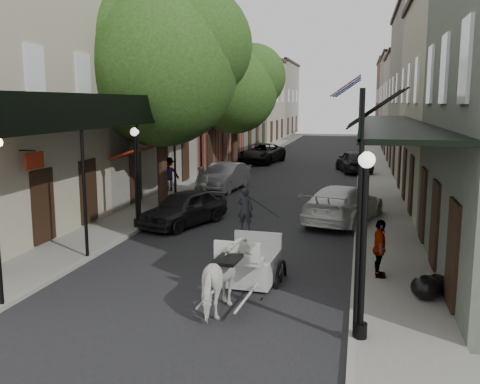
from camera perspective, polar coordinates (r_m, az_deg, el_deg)
The scene contains 24 objects.
ground at distance 13.74m, azimuth -4.99°, elevation -10.66°, with size 140.00×140.00×0.00m, color gray.
road at distance 32.86m, azimuth 5.63°, elevation 1.23°, with size 8.00×90.00×0.01m, color black.
sidewalk_left at distance 33.82m, azimuth -2.81°, elevation 1.59°, with size 2.20×90.00×0.12m, color gray.
sidewalk_right at distance 32.62m, azimuth 14.38°, elevation 1.01°, with size 2.20×90.00×0.12m, color gray.
building_row_left at distance 44.10m, azimuth -3.92°, elevation 10.20°, with size 5.00×80.00×10.50m, color #A49B83.
building_row_right at distance 42.53m, azimuth 19.23°, elevation 9.72°, with size 5.00×80.00×10.50m, color gray.
gallery_left at distance 21.16m, azimuth -11.86°, elevation 7.50°, with size 2.20×18.05×4.88m.
gallery_right at distance 19.28m, azimuth 15.25°, elevation 7.19°, with size 2.20×18.05×4.88m.
tree_near at distance 23.95m, azimuth -7.49°, elevation 13.67°, with size 7.31×6.80×9.63m.
tree_far at distance 37.38m, azimuth -0.00°, elevation 11.24°, with size 6.45×6.00×8.61m.
lamppost_right_near at distance 10.62m, azimuth 13.04°, elevation -5.37°, with size 0.32×0.32×3.71m.
lamppost_left at distance 20.15m, azimuth -11.04°, elevation 1.71°, with size 0.32×0.32×3.71m.
lamppost_right_far at distance 30.39m, azimuth 12.93°, elevation 4.24°, with size 0.32×0.32×3.71m.
horse at distance 12.28m, azimuth -1.48°, elevation -9.18°, with size 0.86×1.88×1.59m, color white.
carriage at distance 14.49m, azimuth 1.50°, elevation -5.27°, with size 1.74×2.42×2.66m.
pedestrian_walking at distance 26.06m, azimuth -4.11°, elevation 0.91°, with size 0.81×0.63×1.66m, color #B1B1A7.
pedestrian_sidewalk_left at distance 28.31m, azimuth -7.61°, elevation 1.90°, with size 1.15×0.66×1.78m, color gray.
pedestrian_sidewalk_right at distance 14.73m, azimuth 14.68°, elevation -5.86°, with size 0.92×0.38×1.56m, color gray.
car_left_near at distance 20.84m, azimuth -5.94°, elevation -1.69°, with size 1.63×4.06×1.38m, color black.
car_left_mid at distance 28.95m, azimuth -1.69°, elevation 1.61°, with size 1.56×4.48×1.48m, color gray.
car_left_far at distance 42.19m, azimuth 2.31°, elevation 4.15°, with size 2.55×5.52×1.53m, color black.
car_right_near at distance 21.65m, azimuth 11.00°, elevation -1.26°, with size 2.08×5.12×1.49m, color silver.
car_right_far at distance 37.25m, azimuth 12.08°, elevation 3.24°, with size 1.84×4.58×1.56m, color black.
trash_bags at distance 13.74m, azimuth 19.58°, elevation -9.44°, with size 0.95×1.10×0.59m.
Camera 1 is at (3.97, -12.27, 4.74)m, focal length 40.00 mm.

